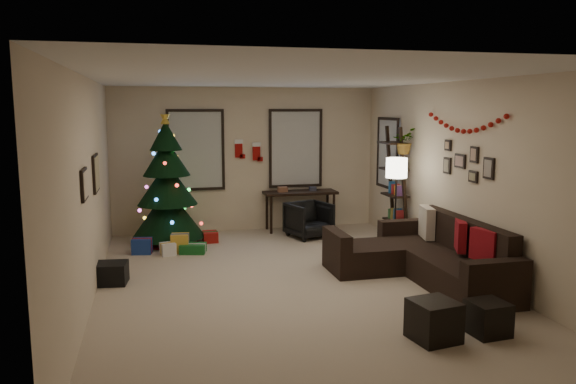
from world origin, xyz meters
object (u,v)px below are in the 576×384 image
at_px(sofa, 425,259).
at_px(desk_chair, 309,220).
at_px(desk, 300,196).
at_px(bookshelf, 396,187).
at_px(christmas_tree, 167,189).

bearing_deg(sofa, desk_chair, 107.96).
xyz_separation_m(desk, desk_chair, (-0.01, -0.65, -0.34)).
bearing_deg(desk, bookshelf, -46.98).
relative_size(desk, bookshelf, 0.69).
bearing_deg(desk_chair, sofa, -90.28).
height_order(sofa, desk_chair, sofa).
bearing_deg(desk_chair, desk, 70.70).
xyz_separation_m(desk_chair, bookshelf, (1.33, -0.76, 0.65)).
height_order(christmas_tree, desk_chair, christmas_tree).
relative_size(desk, desk_chair, 2.14).
distance_m(christmas_tree, sofa, 4.49).
bearing_deg(bookshelf, desk_chair, 150.15).
bearing_deg(desk_chair, christmas_tree, 157.98).
relative_size(christmas_tree, sofa, 0.89).
bearing_deg(christmas_tree, bookshelf, -13.69).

